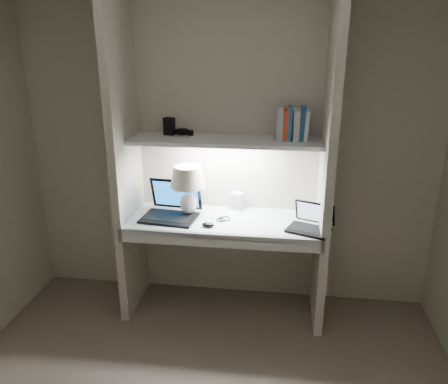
% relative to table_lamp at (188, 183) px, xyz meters
% --- Properties ---
extents(back_wall, '(3.20, 0.01, 2.50)m').
position_rel_table_lamp_xyz_m(back_wall, '(0.28, 0.23, 0.22)').
color(back_wall, '#BDB6A2').
rests_on(back_wall, floor).
extents(alcove_panel_left, '(0.06, 0.55, 2.50)m').
position_rel_table_lamp_xyz_m(alcove_panel_left, '(-0.45, -0.05, 0.22)').
color(alcove_panel_left, '#BDB6A2').
rests_on(alcove_panel_left, floor).
extents(alcove_panel_right, '(0.06, 0.55, 2.50)m').
position_rel_table_lamp_xyz_m(alcove_panel_right, '(1.01, -0.05, 0.22)').
color(alcove_panel_right, '#BDB6A2').
rests_on(alcove_panel_right, floor).
extents(desk, '(1.40, 0.55, 0.04)m').
position_rel_table_lamp_xyz_m(desk, '(0.28, -0.05, -0.28)').
color(desk, white).
rests_on(desk, alcove_panel_left).
extents(desk_apron, '(1.46, 0.03, 0.10)m').
position_rel_table_lamp_xyz_m(desk_apron, '(0.28, -0.31, -0.31)').
color(desk_apron, silver).
rests_on(desk_apron, desk).
extents(shelf, '(1.40, 0.36, 0.03)m').
position_rel_table_lamp_xyz_m(shelf, '(0.28, 0.05, 0.32)').
color(shelf, silver).
rests_on(shelf, back_wall).
extents(strip_light, '(0.60, 0.04, 0.02)m').
position_rel_table_lamp_xyz_m(strip_light, '(0.28, 0.05, 0.29)').
color(strip_light, white).
rests_on(strip_light, shelf).
extents(table_lamp, '(0.27, 0.27, 0.39)m').
position_rel_table_lamp_xyz_m(table_lamp, '(0.00, 0.00, 0.00)').
color(table_lamp, white).
rests_on(table_lamp, desk).
extents(laptop_main, '(0.44, 0.39, 0.27)m').
position_rel_table_lamp_xyz_m(laptop_main, '(-0.12, -0.03, -0.20)').
color(laptop_main, black).
rests_on(laptop_main, desk).
extents(laptop_netbook, '(0.36, 0.34, 0.18)m').
position_rel_table_lamp_xyz_m(laptop_netbook, '(0.91, -0.15, -0.22)').
color(laptop_netbook, black).
rests_on(laptop_netbook, desk).
extents(speaker, '(0.12, 0.10, 0.14)m').
position_rel_table_lamp_xyz_m(speaker, '(0.35, 0.18, -0.19)').
color(speaker, silver).
rests_on(speaker, desk).
extents(mouse, '(0.09, 0.06, 0.03)m').
position_rel_table_lamp_xyz_m(mouse, '(0.18, -0.20, -0.25)').
color(mouse, black).
rests_on(mouse, desk).
extents(cable_coil, '(0.09, 0.09, 0.01)m').
position_rel_table_lamp_xyz_m(cable_coil, '(0.28, -0.05, -0.26)').
color(cable_coil, black).
rests_on(cable_coil, desk).
extents(sticky_note, '(0.09, 0.09, 0.00)m').
position_rel_table_lamp_xyz_m(sticky_note, '(-0.23, -0.09, -0.26)').
color(sticky_note, yellow).
rests_on(sticky_note, desk).
extents(book_row, '(0.23, 0.16, 0.24)m').
position_rel_table_lamp_xyz_m(book_row, '(0.76, 0.09, 0.44)').
color(book_row, white).
rests_on(book_row, shelf).
extents(shelf_box, '(0.09, 0.07, 0.13)m').
position_rel_table_lamp_xyz_m(shelf_box, '(-0.16, 0.13, 0.40)').
color(shelf_box, black).
rests_on(shelf_box, shelf).
extents(shelf_gadget, '(0.13, 0.10, 0.05)m').
position_rel_table_lamp_xyz_m(shelf_gadget, '(-0.06, 0.14, 0.36)').
color(shelf_gadget, black).
rests_on(shelf_gadget, shelf).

